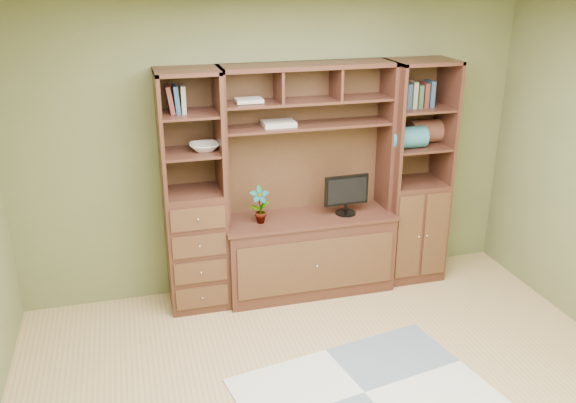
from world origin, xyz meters
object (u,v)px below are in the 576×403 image
object	(u,v)px
left_tower	(193,194)
right_tower	(415,173)
center_hutch	(309,185)
monitor	(347,188)

from	to	relation	value
left_tower	right_tower	distance (m)	2.02
left_tower	right_tower	size ratio (longest dim) A/B	1.00
left_tower	right_tower	xyz separation A→B (m)	(2.02, 0.00, 0.00)
center_hutch	right_tower	xyz separation A→B (m)	(1.02, 0.04, 0.00)
center_hutch	right_tower	distance (m)	1.03
center_hutch	right_tower	world-z (taller)	same
left_tower	monitor	distance (m)	1.33
left_tower	monitor	world-z (taller)	left_tower
left_tower	monitor	xyz separation A→B (m)	(1.33, -0.07, -0.05)
center_hutch	left_tower	world-z (taller)	same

